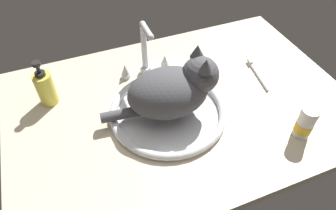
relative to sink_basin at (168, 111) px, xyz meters
The scene contains 7 objects.
countertop 6.67cm from the sink_basin, 24.38° to the left, with size 110.92×75.68×3.00cm, color beige.
sink_basin is the anchor object (origin of this frame).
faucet 22.32cm from the sink_basin, 90.00° to the left, with size 18.09×10.91×20.99cm.
cat 9.42cm from the sink_basin, ahead, with size 36.58×20.14×19.53cm.
pill_bottle 40.63cm from the sink_basin, 33.30° to the right, with size 5.14×5.14×10.56cm.
soap_pump_bottle 39.54cm from the sink_basin, 150.19° to the left, with size 5.73×5.73×16.32cm.
toothbrush 37.23cm from the sink_basin, ahead, with size 3.75×16.84×1.70cm.
Camera 1 is at (-29.90, -63.81, 75.36)cm, focal length 32.91 mm.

